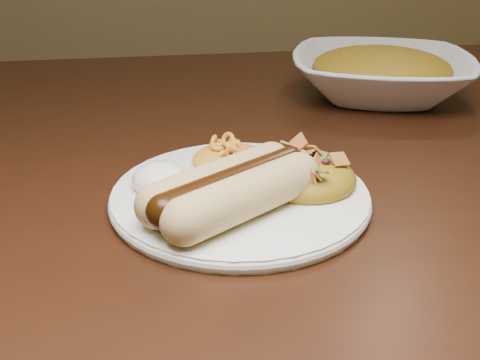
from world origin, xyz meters
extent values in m
cube|color=black|center=(0.00, 0.00, 0.73)|extent=(1.60, 0.90, 0.04)
cylinder|color=white|center=(0.05, -0.15, 0.76)|extent=(0.27, 0.27, 0.01)
cylinder|color=#E8B767|center=(0.03, -0.21, 0.78)|extent=(0.13, 0.10, 0.04)
cylinder|color=#E8B767|center=(0.03, -0.17, 0.78)|extent=(0.13, 0.10, 0.04)
cylinder|color=#401C05|center=(0.03, -0.19, 0.79)|extent=(0.13, 0.10, 0.03)
ellipsoid|color=yellow|center=(0.05, -0.09, 0.78)|extent=(0.08, 0.08, 0.03)
ellipsoid|color=white|center=(-0.03, -0.14, 0.78)|extent=(0.06, 0.06, 0.03)
ellipsoid|color=#CD6203|center=(0.11, -0.15, 0.77)|extent=(0.09, 0.09, 0.04)
imported|color=silver|center=(0.30, 0.14, 0.78)|extent=(0.32, 0.32, 0.06)
ellipsoid|color=#CD6203|center=(0.30, 0.14, 0.80)|extent=(0.23, 0.23, 0.05)
camera|label=1|loc=(-0.03, -0.61, 0.99)|focal=42.00mm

